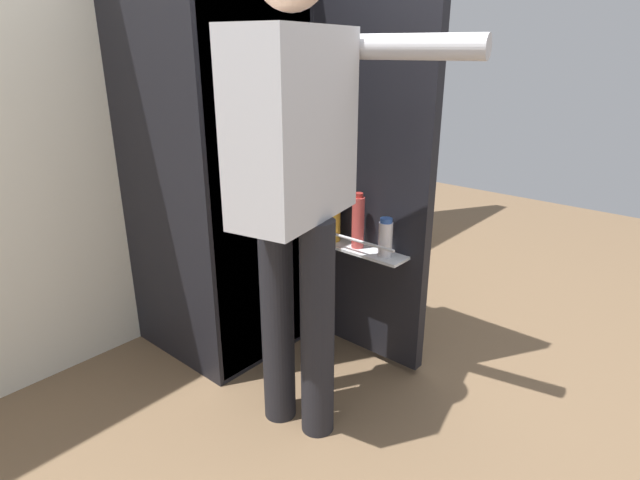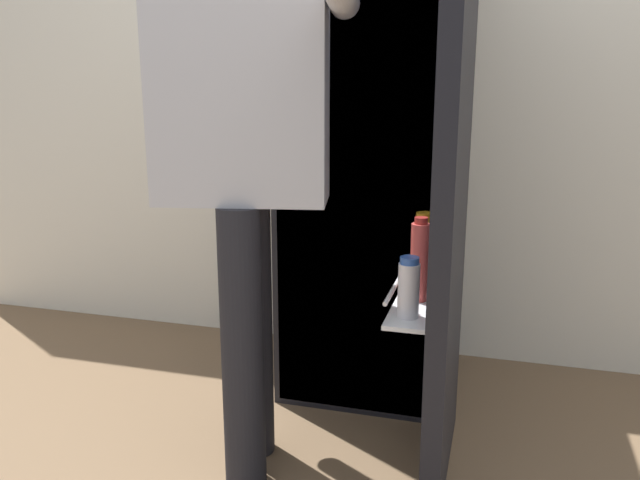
# 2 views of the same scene
# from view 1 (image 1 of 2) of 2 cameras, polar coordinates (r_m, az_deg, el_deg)

# --- Properties ---
(ground_plane) EXTENTS (6.89, 6.89, 0.00)m
(ground_plane) POSITION_cam_1_polar(r_m,az_deg,el_deg) (2.31, -0.86, -15.01)
(ground_plane) COLOR brown
(kitchen_wall) EXTENTS (4.40, 0.10, 2.43)m
(kitchen_wall) POSITION_cam_1_polar(r_m,az_deg,el_deg) (2.59, -17.16, 16.96)
(kitchen_wall) COLOR silver
(kitchen_wall) RESTS_ON ground_plane
(refrigerator) EXTENTS (0.65, 1.20, 1.76)m
(refrigerator) POSITION_cam_1_polar(r_m,az_deg,el_deg) (2.31, -10.17, 8.75)
(refrigerator) COLOR black
(refrigerator) RESTS_ON ground_plane
(person) EXTENTS (0.66, 0.71, 1.64)m
(person) POSITION_cam_1_polar(r_m,az_deg,el_deg) (1.65, -2.70, 8.39)
(person) COLOR black
(person) RESTS_ON ground_plane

